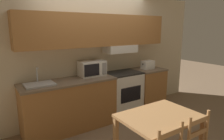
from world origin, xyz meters
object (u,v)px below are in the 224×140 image
Objects in this scene: sink_basin at (40,84)px; dining_table at (159,124)px; stove_range at (123,93)px; microwave at (92,68)px; toaster at (148,65)px.

sink_basin is 0.48× the size of dining_table.
sink_basin is (-1.73, -0.01, 0.48)m from stove_range.
dining_table is (1.04, -1.68, -0.29)m from sink_basin.
dining_table is at bearing -89.88° from microwave.
microwave is 1.07× the size of sink_basin.
microwave reaches higher than dining_table.
stove_range is 0.89m from toaster.
stove_range reaches higher than dining_table.
toaster is 2.42m from sink_basin.
stove_range is at bearing 179.04° from toaster.
sink_basin reaches higher than stove_range.
dining_table is (-1.38, -1.68, -0.37)m from toaster.
sink_basin is (-2.42, -0.00, -0.08)m from toaster.
microwave is 1.71× the size of toaster.
microwave reaches higher than stove_range.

